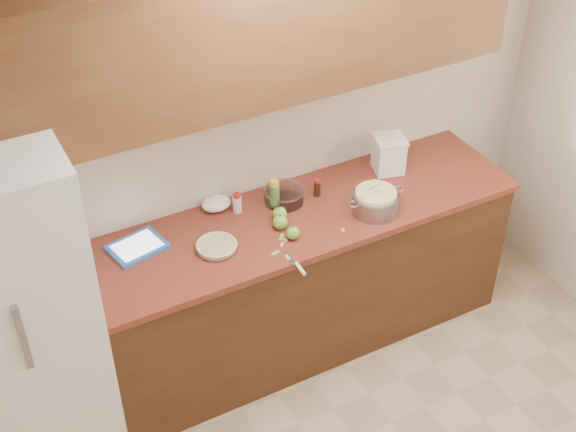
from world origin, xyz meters
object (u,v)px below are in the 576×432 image
pie (217,246)px  flour_canister (389,154)px  colander (375,202)px  tablet (137,247)px

pie → flour_canister: size_ratio=1.02×
pie → colander: bearing=-6.9°
flour_canister → tablet: flour_canister is taller
pie → tablet: pie is taller
pie → tablet: bearing=151.1°
pie → flour_canister: (1.16, 0.19, 0.09)m
pie → flour_canister: bearing=9.4°
colander → tablet: colander is taller
colander → flour_canister: flour_canister is taller
flour_canister → tablet: (-1.51, 0.00, -0.10)m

